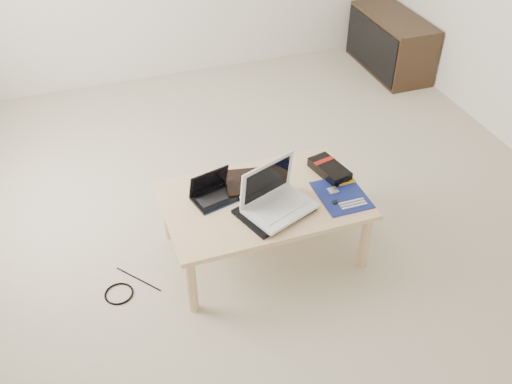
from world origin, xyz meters
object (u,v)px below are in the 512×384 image
object	(u,v)px
coffee_table	(263,205)
gpu_box	(330,169)
white_laptop	(276,199)
netbook	(213,193)
media_cabinet	(390,43)

from	to	relation	value
coffee_table	gpu_box	xyz separation A→B (m)	(0.44, 0.09, 0.08)
coffee_table	white_laptop	xyz separation A→B (m)	(0.03, -0.11, 0.12)
white_laptop	netbook	bearing A→B (deg)	145.10
coffee_table	media_cabinet	distance (m)	2.65
media_cabinet	gpu_box	size ratio (longest dim) A/B	3.16
coffee_table	white_laptop	world-z (taller)	white_laptop
netbook	gpu_box	distance (m)	0.70
media_cabinet	white_laptop	world-z (taller)	white_laptop
coffee_table	gpu_box	distance (m)	0.46
media_cabinet	gpu_box	distance (m)	2.29
coffee_table	media_cabinet	bearing A→B (deg)	44.82
coffee_table	gpu_box	bearing A→B (deg)	11.55
coffee_table	gpu_box	size ratio (longest dim) A/B	3.86
netbook	white_laptop	xyz separation A→B (m)	(0.29, -0.20, 0.04)
coffee_table	media_cabinet	world-z (taller)	media_cabinet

